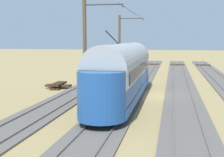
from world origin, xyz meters
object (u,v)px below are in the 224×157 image
(vintage_streetcar, at_px, (123,71))
(catenary_pole_foreground, at_px, (120,45))
(spare_tie_stack, at_px, (58,86))
(catenary_pole_mid_near, at_px, (86,48))

(vintage_streetcar, bearing_deg, catenary_pole_foreground, -79.34)
(vintage_streetcar, xyz_separation_m, spare_tie_stack, (6.94, -4.68, -1.99))
(vintage_streetcar, distance_m, catenary_pole_mid_near, 3.26)
(catenary_pole_foreground, height_order, catenary_pole_mid_near, same)
(vintage_streetcar, relative_size, catenary_pole_foreground, 2.24)
(catenary_pole_mid_near, bearing_deg, spare_tie_stack, -49.95)
(vintage_streetcar, relative_size, spare_tie_stack, 6.99)
(catenary_pole_foreground, height_order, spare_tie_stack, catenary_pole_foreground)
(catenary_pole_mid_near, bearing_deg, vintage_streetcar, -174.92)
(catenary_pole_foreground, distance_m, spare_tie_stack, 11.56)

